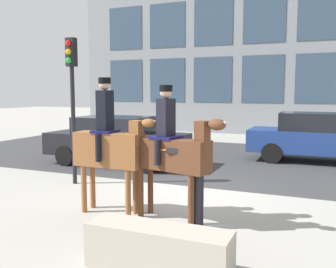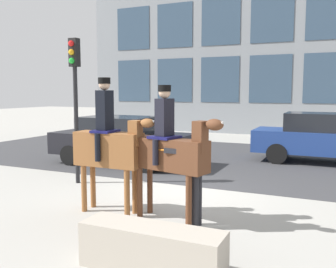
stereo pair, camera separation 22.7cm
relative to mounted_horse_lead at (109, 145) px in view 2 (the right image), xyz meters
name	(u,v)px [view 2 (the right image)]	position (x,y,z in m)	size (l,w,h in m)	color
ground_plane	(181,191)	(0.66, 2.10, -1.36)	(80.00, 80.00, 0.00)	#9E9B93
road_surface	(231,159)	(0.66, 6.85, -1.36)	(22.67, 8.50, 0.01)	#38383A
mounted_horse_lead	(109,145)	(0.00, 0.00, 0.00)	(1.80, 0.65, 2.69)	brown
mounted_horse_companion	(170,151)	(1.29, 0.03, -0.03)	(2.00, 0.78, 2.54)	#59331E
pedestrian_bystander	(196,171)	(1.84, -0.04, -0.35)	(0.83, 0.43, 1.71)	#232328
street_car_near_lane	(121,140)	(-2.49, 4.47, -0.54)	(4.64, 2.00, 1.59)	black
street_car_far_lane	(324,138)	(3.71, 7.42, -0.49)	(4.64, 1.79, 1.70)	navy
traffic_light	(75,87)	(-2.15, 1.71, 1.19)	(0.24, 0.29, 3.78)	black
planter_ledge	(152,249)	(1.88, -1.88, -1.05)	(1.99, 0.56, 0.62)	#ADA393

